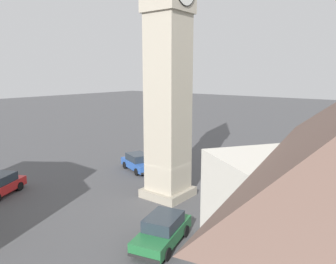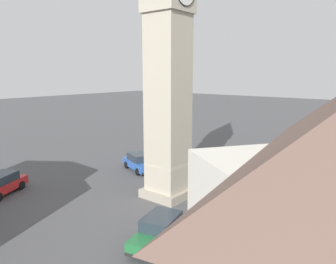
% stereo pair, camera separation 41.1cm
% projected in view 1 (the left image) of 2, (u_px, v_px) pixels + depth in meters
% --- Properties ---
extents(ground_plane, '(200.00, 200.00, 0.00)m').
position_uv_depth(ground_plane, '(168.00, 196.00, 23.23)').
color(ground_plane, '#4C4C4F').
extents(clock_tower, '(3.65, 3.65, 22.07)m').
position_uv_depth(clock_tower, '(168.00, 8.00, 20.89)').
color(clock_tower, '#A59C89').
rests_on(clock_tower, ground).
extents(car_blue_kerb, '(3.04, 4.46, 1.53)m').
position_uv_depth(car_blue_kerb, '(138.00, 162.00, 29.20)').
color(car_blue_kerb, '#2D5BB7').
rests_on(car_blue_kerb, ground).
extents(car_red_corner, '(4.41, 2.64, 1.53)m').
position_uv_depth(car_red_corner, '(163.00, 230.00, 16.55)').
color(car_red_corner, '#236B38').
rests_on(car_red_corner, ground).
extents(pedestrian, '(0.50, 0.37, 1.69)m').
position_uv_depth(pedestrian, '(178.00, 158.00, 29.59)').
color(pedestrian, black).
rests_on(pedestrian, ground).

